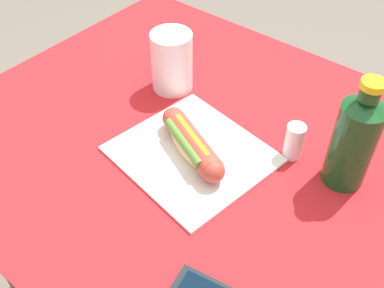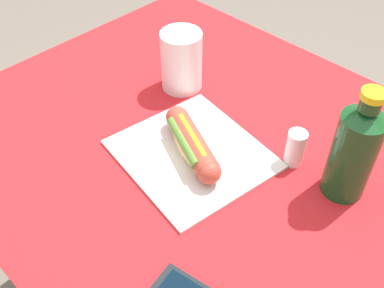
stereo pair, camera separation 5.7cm
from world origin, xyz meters
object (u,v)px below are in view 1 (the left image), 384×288
drinking_cup (172,62)px  salt_shaker (294,141)px  hot_dog (192,144)px  soda_bottle (354,140)px

drinking_cup → salt_shaker: size_ratio=1.83×
hot_dog → soda_bottle: bearing=-152.7°
hot_dog → salt_shaker: (-0.15, -0.12, 0.01)m
soda_bottle → drinking_cup: bearing=-1.9°
soda_bottle → drinking_cup: 0.42m
soda_bottle → hot_dog: bearing=27.3°
soda_bottle → salt_shaker: 0.12m
soda_bottle → salt_shaker: (0.10, 0.01, -0.06)m
hot_dog → salt_shaker: 0.19m
hot_dog → drinking_cup: 0.23m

